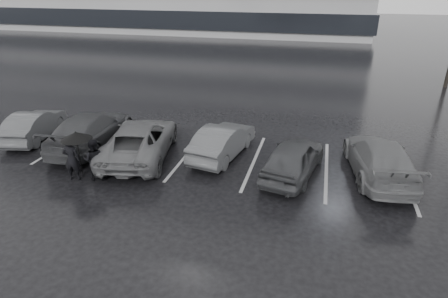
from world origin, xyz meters
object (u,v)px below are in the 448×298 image
Objects in this scene: car_east at (379,158)px; pedestrian_left at (72,159)px; car_west_b at (140,140)px; car_west_d at (34,125)px; pedestrian_right at (94,160)px; car_main at (293,158)px; car_west_c at (91,130)px; car_west_a at (223,141)px.

car_east is 2.96× the size of pedestrian_left.
car_west_b is at bearing -134.98° from pedestrian_left.
car_west_d is 2.40× the size of pedestrian_left.
pedestrian_left is (-10.60, -3.11, 0.11)m from car_east.
car_west_b is 2.30m from pedestrian_right.
car_west_c is at bearing 7.93° from car_main.
car_main is at bearing 164.55° from car_west_d.
pedestrian_right is at bearing 47.90° from car_west_a.
car_west_c is 1.31× the size of car_west_d.
car_west_a is at bearing 169.77° from car_west_d.
pedestrian_right is (0.75, 0.22, -0.03)m from pedestrian_left.
car_main is 11.65m from car_west_d.
pedestrian_left is (1.07, -2.87, 0.07)m from car_west_c.
car_west_a reaches higher than car_west_d.
car_west_d is at bearing -7.10° from car_east.
pedestrian_right is at bearing 137.80° from car_west_d.
car_west_b reaches higher than car_main.
car_west_b is at bearing 161.86° from car_west_d.
car_west_c is 2.99m from car_west_d.
car_west_a is at bearing -179.53° from car_west_c.
car_main is 8.66m from car_west_c.
car_west_b is at bearing -3.41° from car_east.
car_west_a is 4.98m from pedestrian_right.
pedestrian_right reaches higher than car_east.
pedestrian_left reaches higher than car_east.
car_west_b is (-6.14, 0.05, 0.04)m from car_main.
car_west_a is 1.03× the size of car_west_d.
car_west_c is at bearing -21.67° from car_west_b.
car_west_c reaches higher than car_east.
car_west_c is at bearing 165.88° from car_west_d.
car_west_d is at bearing -46.80° from pedestrian_right.
pedestrian_left reaches higher than car_west_d.
car_west_d is (-11.63, 0.58, -0.04)m from car_main.
car_east is 3.08× the size of pedestrian_right.
car_west_b is 1.07× the size of car_east.
car_west_c is at bearing -72.74° from pedestrian_right.
car_west_c is 3.26× the size of pedestrian_right.
car_west_b reaches higher than car_west_a.
car_east is (5.95, -0.20, 0.04)m from car_west_a.
car_west_c is 1.06× the size of car_east.
pedestrian_left reaches higher than car_west_c.
car_east is (9.16, 0.69, -0.02)m from car_west_b.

